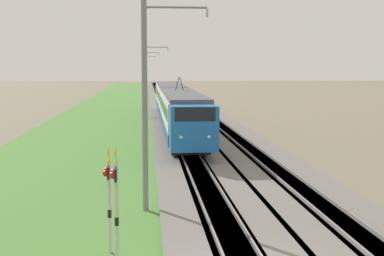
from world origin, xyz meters
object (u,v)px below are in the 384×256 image
Objects in this scene: crossing_signal_aux at (109,191)px; catenary_mast_mid at (146,78)px; crossing_signal_near at (116,196)px; catenary_mast_near at (146,97)px; catenary_mast_distant at (146,71)px; passenger_train at (175,104)px; catenary_mast_far at (146,73)px.

catenary_mast_mid is at bearing -91.58° from crossing_signal_aux.
crossing_signal_near is 6.36m from catenary_mast_near.
catenary_mast_mid is at bearing -180.00° from catenary_mast_distant.
passenger_train is 34.02m from crossing_signal_aux.
crossing_signal_near is (-34.88, 3.53, -0.15)m from passenger_train.
catenary_mast_far is at bearing -176.61° from passenger_train.
catenary_mast_near is 0.98× the size of catenary_mast_far.
passenger_train is at bearing -96.43° from crossing_signal_aux.
catenary_mast_near reaches higher than crossing_signal_near.
catenary_mast_mid reaches higher than crossing_signal_near.
crossing_signal_aux is 0.37× the size of catenary_mast_distant.
catenary_mast_distant reaches higher than crossing_signal_near.
catenary_mast_distant reaches higher than passenger_train.
catenary_mast_mid is at bearing -180.00° from catenary_mast_far.
crossing_signal_aux is (-33.81, 3.81, -0.25)m from passenger_train.
passenger_train is at bearing -178.14° from catenary_mast_distant.
passenger_train is at bearing -176.61° from catenary_mast_far.
crossing_signal_near is at bearing 104.32° from crossing_signal_aux.
catenary_mast_near is 111.05m from catenary_mast_distant.
catenary_mast_distant is (116.85, -0.87, 2.55)m from crossing_signal_near.
catenary_mast_near is at bearing 180.00° from catenary_mast_mid.
catenary_mast_mid is (7.94, 2.66, 2.21)m from passenger_train.
crossing_signal_aux is 78.81m from catenary_mast_far.
passenger_train is 11.72× the size of crossing_signal_near.
crossing_signal_aux is at bearing -6.43° from passenger_train.
crossing_signal_near is 42.89m from catenary_mast_mid.
catenary_mast_near is at bearing -180.00° from catenary_mast_far.
crossing_signal_aux is at bearing 179.17° from catenary_mast_far.
catenary_mast_near is at bearing -98.55° from crossing_signal_near.
catenary_mast_near is 37.02m from catenary_mast_mid.
crossing_signal_aux is 0.38× the size of catenary_mast_near.
catenary_mast_mid is (37.02, -0.00, -0.09)m from catenary_mast_near.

